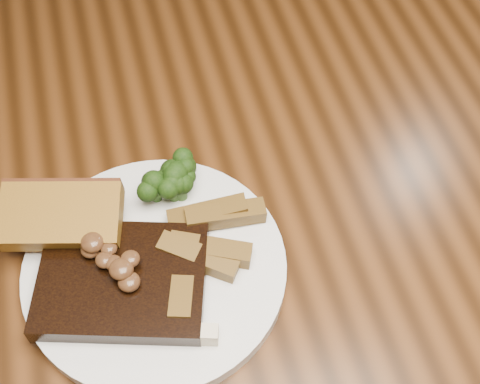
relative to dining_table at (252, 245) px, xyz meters
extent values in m
cube|color=#4D280F|center=(0.00, 0.00, 0.07)|extent=(1.60, 0.90, 0.04)
cube|color=black|center=(0.23, 0.63, -0.25)|extent=(0.43, 0.43, 0.04)
cylinder|color=black|center=(0.38, 0.80, -0.46)|extent=(0.04, 0.04, 0.39)
cylinder|color=black|center=(0.06, 0.78, -0.46)|extent=(0.04, 0.04, 0.39)
cylinder|color=black|center=(0.41, 0.47, -0.46)|extent=(0.04, 0.04, 0.39)
cylinder|color=black|center=(0.08, 0.45, -0.46)|extent=(0.04, 0.04, 0.39)
cylinder|color=white|center=(-0.12, -0.06, 0.10)|extent=(0.30, 0.30, 0.01)
cube|color=black|center=(-0.15, -0.07, 0.12)|extent=(0.18, 0.16, 0.02)
cube|color=beige|center=(-0.15, -0.13, 0.11)|extent=(0.15, 0.06, 0.02)
cube|color=#9B661C|center=(-0.19, 0.00, 0.12)|extent=(0.13, 0.09, 0.03)
camera|label=1|loc=(-0.11, -0.38, 0.68)|focal=50.00mm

